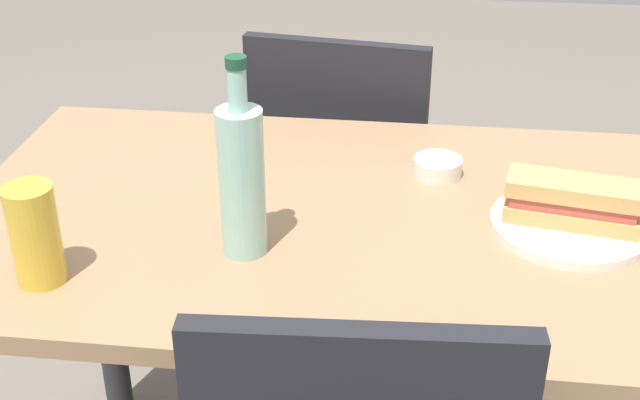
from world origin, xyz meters
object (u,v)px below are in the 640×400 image
at_px(chair_far, 345,184).
at_px(olive_bowl, 438,167).
at_px(baguette_sandwich_near, 573,201).
at_px(beer_glass, 35,235).
at_px(plate_near, 569,226).
at_px(knife_near, 564,202).
at_px(water_bottle, 242,178).
at_px(dining_table, 320,278).

relative_size(chair_far, olive_bowl, 10.69).
bearing_deg(baguette_sandwich_near, beer_glass, -163.02).
xyz_separation_m(chair_far, plate_near, (0.39, -0.57, 0.25)).
xyz_separation_m(chair_far, knife_near, (0.39, -0.51, 0.26)).
bearing_deg(beer_glass, water_bottle, 22.67).
distance_m(dining_table, olive_bowl, 0.27).
xyz_separation_m(dining_table, knife_near, (0.38, 0.04, 0.14)).
bearing_deg(dining_table, beer_glass, -146.46).
distance_m(dining_table, beer_glass, 0.47).
distance_m(dining_table, baguette_sandwich_near, 0.42).
xyz_separation_m(baguette_sandwich_near, beer_glass, (-0.73, -0.22, 0.02)).
bearing_deg(plate_near, olive_bowl, 140.96).
xyz_separation_m(knife_near, water_bottle, (-0.47, -0.17, 0.10)).
relative_size(dining_table, baguette_sandwich_near, 5.55).
distance_m(chair_far, knife_near, 0.70).
height_order(plate_near, beer_glass, beer_glass).
bearing_deg(knife_near, plate_near, -88.37).
distance_m(beer_glass, olive_bowl, 0.66).
bearing_deg(plate_near, knife_near, 91.63).
relative_size(chair_far, knife_near, 5.02).
distance_m(plate_near, baguette_sandwich_near, 0.04).
distance_m(plate_near, water_bottle, 0.50).
distance_m(chair_far, water_bottle, 0.78).
height_order(knife_near, olive_bowl, olive_bowl).
bearing_deg(knife_near, olive_bowl, 151.91).
distance_m(plate_near, olive_bowl, 0.25).
distance_m(chair_far, beer_glass, 0.92).
relative_size(baguette_sandwich_near, beer_glass, 1.44).
xyz_separation_m(water_bottle, beer_glass, (-0.26, -0.11, -0.05)).
bearing_deg(baguette_sandwich_near, olive_bowl, 140.96).
distance_m(chair_far, plate_near, 0.73).
distance_m(baguette_sandwich_near, knife_near, 0.06).
height_order(dining_table, water_bottle, water_bottle).
relative_size(baguette_sandwich_near, knife_near, 1.17).
height_order(beer_glass, olive_bowl, beer_glass).
bearing_deg(dining_table, plate_near, -1.64).
bearing_deg(olive_bowl, water_bottle, -135.13).
bearing_deg(beer_glass, olive_bowl, 35.57).
distance_m(dining_table, plate_near, 0.40).
height_order(dining_table, plate_near, plate_near).
bearing_deg(beer_glass, dining_table, 33.54).
xyz_separation_m(chair_far, baguette_sandwich_near, (0.39, -0.57, 0.29)).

